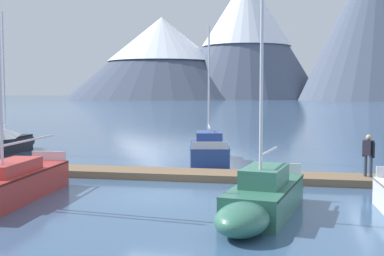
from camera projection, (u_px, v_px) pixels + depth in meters
ground_plane at (152, 197)px, 17.66m from camera, size 700.00×700.00×0.00m
mountain_west_summit at (162, 55)px, 236.22m from camera, size 89.36×89.36×38.06m
mountain_central_massif at (246, 33)px, 232.94m from camera, size 68.41×68.41×56.79m
mountain_shoulder_ridge at (379, 14)px, 196.18m from camera, size 60.62×60.62×65.58m
dock at (181, 175)px, 21.53m from camera, size 28.95×3.02×0.30m
sailboat_nearest_berth at (1, 140)px, 29.57m from camera, size 2.08×6.72×8.35m
sailboat_mid_dock_port at (3, 187)px, 16.43m from camera, size 2.16×7.74×8.02m
sailboat_mid_dock_starboard at (209, 149)px, 26.73m from camera, size 2.97×5.96×7.16m
sailboat_far_berth at (261, 198)px, 14.80m from camera, size 2.26×6.20×8.31m
person_on_dock at (368, 153)px, 20.01m from camera, size 0.44×0.45×1.69m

